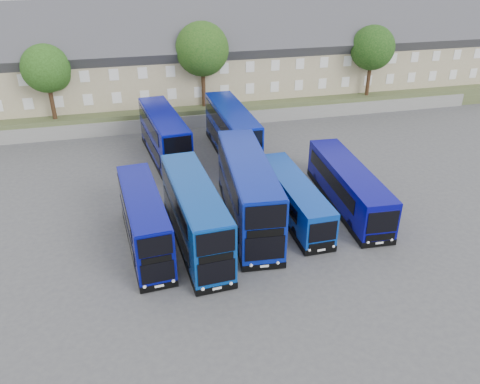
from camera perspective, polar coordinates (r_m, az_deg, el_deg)
name	(u,v)px	position (r m, az deg, el deg)	size (l,w,h in m)	color
ground	(244,247)	(31.94, 0.45, -6.73)	(120.00, 120.00, 0.00)	#444449
retaining_wall	(189,122)	(52.83, -6.20, 8.47)	(70.00, 0.40, 1.50)	slate
earth_bank	(177,95)	(62.22, -7.64, 11.62)	(80.00, 20.00, 2.00)	#49532F
terrace_row	(229,55)	(58.03, -1.34, 16.37)	(66.00, 10.40, 11.20)	tan
dd_front_left	(144,222)	(31.61, -11.57, -3.59)	(3.03, 10.12, 3.96)	#060A79
dd_front_mid	(195,216)	(31.32, -5.51, -2.91)	(3.18, 11.28, 4.43)	navy
dd_front_right	(248,192)	(33.61, 0.95, -0.04)	(3.92, 12.53, 4.91)	#071B91
dd_rear_left	(165,138)	(44.45, -9.19, 6.54)	(3.82, 11.72, 4.58)	#070D8D
dd_rear_right	(232,133)	(45.00, -1.01, 7.25)	(2.91, 11.85, 4.69)	#081A97
coach_east_a	(294,199)	(35.02, 6.57, -0.84)	(2.33, 10.70, 2.92)	#0835A2
coach_east_b	(348,187)	(37.02, 12.99, 0.56)	(3.29, 12.09, 3.27)	#07067B
tree_west	(48,70)	(52.23, -22.40, 13.58)	(4.80, 4.80, 7.65)	#382314
tree_mid	(203,51)	(52.76, -4.49, 16.77)	(5.76, 5.76, 9.18)	#382314
tree_east	(373,49)	(59.17, 15.90, 16.38)	(5.12, 5.12, 8.16)	#382314
tree_far	(389,34)	(68.06, 17.66, 17.83)	(5.44, 5.44, 8.67)	#382314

